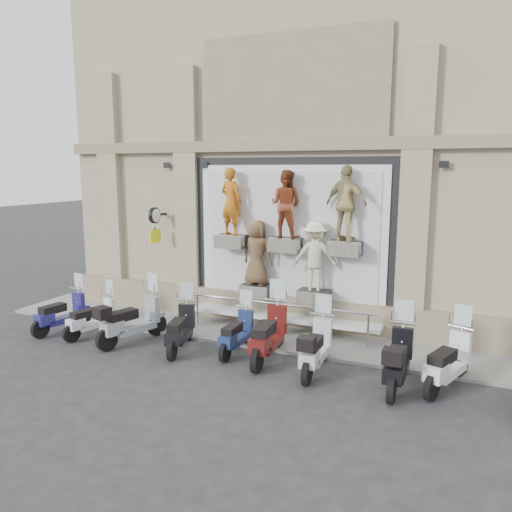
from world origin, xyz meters
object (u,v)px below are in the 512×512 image
object	(u,v)px
scooter_d	(180,319)
scooter_g	(316,337)
guard_rail	(277,320)
scooter_f	(269,323)
scooter_a	(61,305)
scooter_i	(449,351)
scooter_c	(132,311)
scooter_b	(92,310)
clock_sign_bracket	(155,221)
scooter_e	(237,324)
scooter_h	(398,348)

from	to	relation	value
scooter_d	scooter_g	world-z (taller)	scooter_g
guard_rail	scooter_f	xyz separation A→B (m)	(0.35, -1.45, 0.39)
scooter_a	scooter_f	world-z (taller)	scooter_f
scooter_g	scooter_i	bearing A→B (deg)	2.71
scooter_d	scooter_g	bearing A→B (deg)	-15.32
scooter_a	scooter_c	size ratio (longest dim) A/B	0.89
scooter_b	scooter_i	bearing A→B (deg)	16.88
scooter_b	scooter_f	bearing A→B (deg)	18.43
clock_sign_bracket	scooter_e	xyz separation A→B (m)	(3.41, -1.80, -2.11)
scooter_d	scooter_h	bearing A→B (deg)	-16.34
scooter_a	scooter_f	distance (m)	5.77
guard_rail	scooter_e	distance (m)	1.44
scooter_e	scooter_g	distance (m)	2.05
scooter_a	scooter_d	size ratio (longest dim) A/B	0.97
scooter_a	scooter_b	distance (m)	1.01
clock_sign_bracket	scooter_f	size ratio (longest dim) A/B	0.48
scooter_b	scooter_i	xyz separation A→B (m)	(8.52, 0.25, 0.09)
scooter_e	scooter_f	world-z (taller)	scooter_f
scooter_f	scooter_g	distance (m)	1.20
scooter_f	scooter_d	bearing A→B (deg)	-177.14
scooter_c	scooter_a	bearing A→B (deg)	-162.53
scooter_c	scooter_f	bearing A→B (deg)	21.93
scooter_h	scooter_i	world-z (taller)	scooter_h
scooter_b	scooter_g	size ratio (longest dim) A/B	0.89
scooter_c	scooter_g	distance (m)	4.67
scooter_e	scooter_h	xyz separation A→B (m)	(3.71, -0.47, 0.11)
guard_rail	scooter_g	size ratio (longest dim) A/B	2.65
scooter_a	scooter_c	world-z (taller)	scooter_c
scooter_g	guard_rail	bearing A→B (deg)	129.44
scooter_a	scooter_d	world-z (taller)	scooter_d
clock_sign_bracket	scooter_e	size ratio (longest dim) A/B	0.60
scooter_f	scooter_g	world-z (taller)	scooter_f
guard_rail	clock_sign_bracket	size ratio (longest dim) A/B	4.96
scooter_d	scooter_e	xyz separation A→B (m)	(1.31, 0.36, -0.06)
scooter_c	scooter_f	size ratio (longest dim) A/B	0.96
guard_rail	scooter_e	size ratio (longest dim) A/B	2.96
scooter_b	scooter_e	bearing A→B (deg)	20.79
scooter_e	scooter_i	xyz separation A→B (m)	(4.61, -0.13, 0.09)
guard_rail	scooter_h	distance (m)	3.70
scooter_d	scooter_e	distance (m)	1.36
guard_rail	scooter_h	size ratio (longest dim) A/B	2.54
scooter_e	scooter_g	bearing A→B (deg)	-10.83
scooter_d	scooter_i	size ratio (longest dim) A/B	0.96
scooter_a	scooter_h	size ratio (longest dim) A/B	0.90
guard_rail	scooter_d	distance (m)	2.48
guard_rail	scooter_b	world-z (taller)	scooter_b
scooter_a	scooter_b	xyz separation A→B (m)	(1.01, 0.03, -0.04)
clock_sign_bracket	scooter_h	bearing A→B (deg)	-17.66
clock_sign_bracket	scooter_h	world-z (taller)	clock_sign_bracket
scooter_e	scooter_h	distance (m)	3.74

